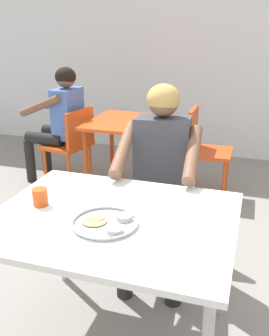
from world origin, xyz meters
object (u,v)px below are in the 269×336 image
table_foreground (114,229)px  chair_red_right (203,146)px  diner_foreground (160,168)px  patron_background (60,115)px  table_background_red (134,130)px  chair_foreground (165,189)px  drinking_cup (40,196)px  chair_red_left (72,141)px  thali_tray (106,222)px

table_foreground → chair_red_right: 1.99m
diner_foreground → patron_background: diner_foreground is taller
diner_foreground → table_background_red: 1.38m
chair_foreground → table_background_red: 1.17m
table_foreground → chair_foreground: (0.04, 0.90, -0.16)m
diner_foreground → patron_background: size_ratio=1.05×
table_foreground → diner_foreground: size_ratio=0.90×
drinking_cup → patron_background: bearing=115.6°
chair_red_right → chair_red_left: bearing=-175.1°
drinking_cup → patron_background: 2.15m
thali_tray → drinking_cup: drinking_cup is taller
diner_foreground → table_background_red: size_ratio=1.47×
table_foreground → drinking_cup: bearing=-179.4°
table_background_red → chair_red_right: (0.66, 0.05, -0.11)m
chair_red_left → patron_background: patron_background is taller
table_foreground → drinking_cup: size_ratio=13.09×
chair_red_right → patron_background: bearing=-178.2°
patron_background → diner_foreground: bearing=-42.7°
thali_tray → chair_red_right: chair_red_right is taller
table_foreground → chair_red_right: chair_red_right is taller
table_background_red → patron_background: (-0.79, 0.01, 0.09)m
chair_red_right → diner_foreground: bearing=-94.2°
table_foreground → chair_red_left: 2.20m
chair_red_left → chair_red_right: chair_red_right is taller
chair_red_right → thali_tray: bearing=-94.0°
thali_tray → chair_red_left: (-1.15, 1.96, -0.29)m
table_background_red → chair_red_right: size_ratio=0.99×
chair_foreground → chair_red_left: size_ratio=1.09×
table_foreground → table_background_red: 1.99m
drinking_cup → table_background_red: drinking_cup is taller
table_foreground → chair_red_left: chair_red_left is taller
drinking_cup → chair_foreground: 1.03m
thali_tray → diner_foreground: 0.77m
diner_foreground → chair_red_left: 1.71m
chair_foreground → diner_foreground: bearing=-86.2°
table_foreground → thali_tray: size_ratio=3.73×
table_background_red → chair_red_left: 0.66m
thali_tray → table_background_red: (-0.52, 2.02, -0.14)m
thali_tray → drinking_cup: (-0.38, 0.09, 0.03)m
thali_tray → chair_red_right: size_ratio=0.35×
thali_tray → chair_red_left: bearing=120.5°
drinking_cup → table_background_red: 1.94m
thali_tray → chair_red_right: bearing=86.0°
table_foreground → drinking_cup: (-0.38, -0.00, 0.12)m
table_foreground → chair_red_left: size_ratio=1.41×
chair_foreground → drinking_cup: bearing=-114.8°
patron_background → thali_tray: bearing=-57.1°
diner_foreground → patron_background: 1.85m
table_foreground → patron_background: bearing=124.1°
drinking_cup → chair_red_left: bearing=112.4°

